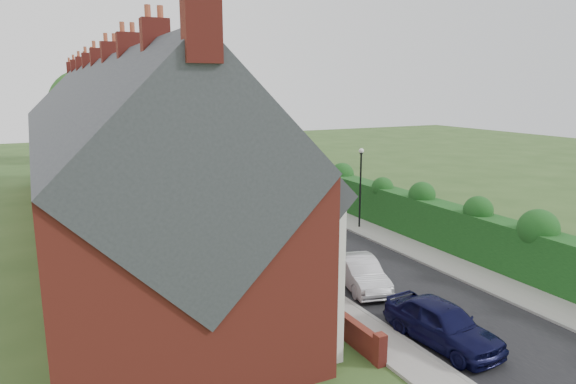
% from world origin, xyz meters
% --- Properties ---
extents(ground, '(140.00, 140.00, 0.00)m').
position_xyz_m(ground, '(0.00, 0.00, 0.00)').
color(ground, '#2D4C1E').
rests_on(ground, ground).
extents(road, '(6.00, 58.00, 0.02)m').
position_xyz_m(road, '(-0.50, 11.00, 0.01)').
color(road, black).
rests_on(road, ground).
extents(pavement_hedge_side, '(2.20, 58.00, 0.12)m').
position_xyz_m(pavement_hedge_side, '(3.60, 11.00, 0.06)').
color(pavement_hedge_side, '#9C9894').
rests_on(pavement_hedge_side, ground).
extents(pavement_house_side, '(1.70, 58.00, 0.12)m').
position_xyz_m(pavement_house_side, '(-4.35, 11.00, 0.06)').
color(pavement_house_side, '#9C9894').
rests_on(pavement_house_side, ground).
extents(kerb_hedge_side, '(0.18, 58.00, 0.13)m').
position_xyz_m(kerb_hedge_side, '(2.55, 11.00, 0.07)').
color(kerb_hedge_side, gray).
rests_on(kerb_hedge_side, ground).
extents(kerb_house_side, '(0.18, 58.00, 0.13)m').
position_xyz_m(kerb_house_side, '(-3.55, 11.00, 0.07)').
color(kerb_house_side, gray).
rests_on(kerb_house_side, ground).
extents(hedge, '(2.10, 58.00, 2.85)m').
position_xyz_m(hedge, '(5.40, 11.00, 1.60)').
color(hedge, '#133C15').
rests_on(hedge, ground).
extents(terrace_row, '(9.05, 40.50, 11.50)m').
position_xyz_m(terrace_row, '(-10.87, 9.98, 4.47)').
color(terrace_row, maroon).
rests_on(terrace_row, ground).
extents(garden_wall_row, '(0.35, 40.35, 1.10)m').
position_xyz_m(garden_wall_row, '(-5.35, 10.00, 0.46)').
color(garden_wall_row, maroon).
rests_on(garden_wall_row, ground).
extents(lamppost, '(0.32, 0.32, 5.16)m').
position_xyz_m(lamppost, '(3.40, 4.00, 3.30)').
color(lamppost, black).
rests_on(lamppost, ground).
extents(tree_far_left, '(7.14, 6.80, 9.29)m').
position_xyz_m(tree_far_left, '(-2.65, 40.08, 5.71)').
color(tree_far_left, '#332316').
rests_on(tree_far_left, ground).
extents(tree_far_right, '(7.98, 7.60, 10.31)m').
position_xyz_m(tree_far_right, '(3.39, 42.08, 6.31)').
color(tree_far_right, '#332316').
rests_on(tree_far_right, ground).
extents(tree_far_back, '(8.40, 8.00, 10.82)m').
position_xyz_m(tree_far_back, '(-8.59, 43.08, 6.62)').
color(tree_far_back, '#332316').
rests_on(tree_far_back, ground).
extents(car_navy, '(2.19, 4.71, 1.56)m').
position_xyz_m(car_navy, '(-2.52, -9.80, 0.78)').
color(car_navy, black).
rests_on(car_navy, ground).
extents(car_silver_a, '(2.39, 4.49, 1.40)m').
position_xyz_m(car_silver_a, '(-2.17, -4.20, 0.70)').
color(car_silver_a, '#ADADB2').
rests_on(car_silver_a, ground).
extents(car_silver_b, '(3.11, 5.91, 1.59)m').
position_xyz_m(car_silver_b, '(-3.00, 2.00, 0.79)').
color(car_silver_b, silver).
rests_on(car_silver_b, ground).
extents(car_white, '(2.42, 4.89, 1.37)m').
position_xyz_m(car_white, '(-2.06, 7.00, 0.68)').
color(car_white, silver).
rests_on(car_white, ground).
extents(car_green, '(2.45, 4.71, 1.53)m').
position_xyz_m(car_green, '(-1.75, 13.25, 0.77)').
color(car_green, '#0F321C').
rests_on(car_green, ground).
extents(car_red, '(2.33, 4.63, 1.46)m').
position_xyz_m(car_red, '(-2.33, 21.80, 0.73)').
color(car_red, maroon).
rests_on(car_red, ground).
extents(car_beige, '(3.74, 5.95, 1.53)m').
position_xyz_m(car_beige, '(-1.60, 23.80, 0.77)').
color(car_beige, tan).
rests_on(car_beige, ground).
extents(car_grey, '(2.54, 5.61, 1.59)m').
position_xyz_m(car_grey, '(-2.83, 29.40, 0.80)').
color(car_grey, '#4D5053').
rests_on(car_grey, ground).
extents(horse, '(1.22, 2.19, 1.76)m').
position_xyz_m(horse, '(0.15, 12.19, 0.88)').
color(horse, '#462719').
rests_on(horse, ground).
extents(horse_cart, '(1.33, 2.94, 2.12)m').
position_xyz_m(horse_cart, '(0.15, 14.44, 1.21)').
color(horse_cart, black).
rests_on(horse_cart, ground).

